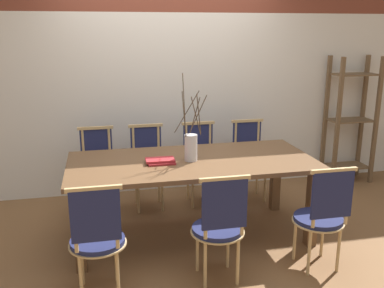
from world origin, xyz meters
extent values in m
plane|color=brown|center=(0.00, 0.00, 0.00)|extent=(16.00, 16.00, 0.00)
cube|color=silver|center=(0.00, 1.32, 1.05)|extent=(12.00, 0.06, 2.09)
cube|color=brown|center=(0.00, 0.00, 0.74)|extent=(2.23, 1.03, 0.04)
cube|color=brown|center=(-1.01, -0.41, 0.36)|extent=(0.09, 0.09, 0.72)
cube|color=brown|center=(1.01, -0.41, 0.36)|extent=(0.09, 0.09, 0.72)
cube|color=brown|center=(-1.01, 0.41, 0.36)|extent=(0.09, 0.09, 0.72)
cube|color=brown|center=(1.01, 0.41, 0.36)|extent=(0.09, 0.09, 0.72)
cylinder|color=#1E234C|center=(-0.87, -0.75, 0.42)|extent=(0.40, 0.40, 0.04)
cylinder|color=tan|center=(-0.87, -0.75, 0.40)|extent=(0.42, 0.42, 0.01)
cylinder|color=tan|center=(-1.00, -0.62, 0.20)|extent=(0.03, 0.03, 0.41)
cylinder|color=tan|center=(-0.74, -0.62, 0.20)|extent=(0.03, 0.03, 0.41)
cylinder|color=tan|center=(-1.00, -0.88, 0.20)|extent=(0.03, 0.03, 0.41)
cylinder|color=tan|center=(-0.74, -0.88, 0.20)|extent=(0.03, 0.03, 0.41)
cylinder|color=tan|center=(-1.01, -0.91, 0.67)|extent=(0.03, 0.03, 0.47)
cylinder|color=tan|center=(-0.73, -0.91, 0.67)|extent=(0.03, 0.03, 0.47)
cube|color=#1E234C|center=(-0.87, -0.92, 0.70)|extent=(0.34, 0.02, 0.37)
cube|color=tan|center=(-0.87, -0.91, 0.89)|extent=(0.38, 0.03, 0.03)
cylinder|color=#1E234C|center=(0.04, -0.75, 0.42)|extent=(0.40, 0.40, 0.04)
cylinder|color=tan|center=(0.04, -0.75, 0.40)|extent=(0.42, 0.42, 0.01)
cylinder|color=tan|center=(-0.09, -0.62, 0.20)|extent=(0.03, 0.03, 0.41)
cylinder|color=tan|center=(0.17, -0.62, 0.20)|extent=(0.03, 0.03, 0.41)
cylinder|color=tan|center=(-0.09, -0.88, 0.20)|extent=(0.03, 0.03, 0.41)
cylinder|color=tan|center=(0.17, -0.88, 0.20)|extent=(0.03, 0.03, 0.41)
cylinder|color=tan|center=(-0.10, -0.91, 0.67)|extent=(0.03, 0.03, 0.47)
cylinder|color=tan|center=(0.18, -0.91, 0.67)|extent=(0.03, 0.03, 0.47)
cube|color=#1E234C|center=(0.04, -0.92, 0.70)|extent=(0.34, 0.02, 0.37)
cube|color=tan|center=(0.04, -0.91, 0.89)|extent=(0.38, 0.03, 0.03)
cylinder|color=#1E234C|center=(0.89, -0.75, 0.42)|extent=(0.40, 0.40, 0.04)
cylinder|color=tan|center=(0.89, -0.75, 0.40)|extent=(0.42, 0.42, 0.01)
cylinder|color=tan|center=(0.76, -0.62, 0.20)|extent=(0.03, 0.03, 0.41)
cylinder|color=tan|center=(1.01, -0.62, 0.20)|extent=(0.03, 0.03, 0.41)
cylinder|color=tan|center=(0.76, -0.88, 0.20)|extent=(0.03, 0.03, 0.41)
cylinder|color=tan|center=(1.01, -0.88, 0.20)|extent=(0.03, 0.03, 0.41)
cylinder|color=tan|center=(0.75, -0.91, 0.67)|extent=(0.03, 0.03, 0.47)
cylinder|color=tan|center=(1.02, -0.91, 0.67)|extent=(0.03, 0.03, 0.47)
cube|color=#1E234C|center=(0.89, -0.92, 0.70)|extent=(0.34, 0.02, 0.37)
cube|color=tan|center=(0.89, -0.91, 0.89)|extent=(0.38, 0.03, 0.03)
cylinder|color=#1E234C|center=(-0.86, 0.75, 0.42)|extent=(0.40, 0.40, 0.04)
cylinder|color=tan|center=(-0.86, 0.75, 0.40)|extent=(0.42, 0.42, 0.01)
cylinder|color=tan|center=(-0.73, 0.62, 0.20)|extent=(0.03, 0.03, 0.41)
cylinder|color=tan|center=(-0.98, 0.62, 0.20)|extent=(0.03, 0.03, 0.41)
cylinder|color=tan|center=(-0.73, 0.88, 0.20)|extent=(0.03, 0.03, 0.41)
cylinder|color=tan|center=(-0.98, 0.88, 0.20)|extent=(0.03, 0.03, 0.41)
cylinder|color=tan|center=(-0.72, 0.91, 0.67)|extent=(0.03, 0.03, 0.47)
cylinder|color=tan|center=(-0.99, 0.91, 0.67)|extent=(0.03, 0.03, 0.47)
cube|color=#1E234C|center=(-0.86, 0.92, 0.70)|extent=(0.34, 0.02, 0.37)
cube|color=tan|center=(-0.86, 0.91, 0.89)|extent=(0.38, 0.03, 0.03)
cylinder|color=#1E234C|center=(-0.32, 0.75, 0.42)|extent=(0.40, 0.40, 0.04)
cylinder|color=tan|center=(-0.32, 0.75, 0.40)|extent=(0.42, 0.42, 0.01)
cylinder|color=tan|center=(-0.19, 0.62, 0.20)|extent=(0.03, 0.03, 0.41)
cylinder|color=tan|center=(-0.45, 0.62, 0.20)|extent=(0.03, 0.03, 0.41)
cylinder|color=tan|center=(-0.19, 0.88, 0.20)|extent=(0.03, 0.03, 0.41)
cylinder|color=tan|center=(-0.45, 0.88, 0.20)|extent=(0.03, 0.03, 0.41)
cylinder|color=tan|center=(-0.18, 0.91, 0.67)|extent=(0.03, 0.03, 0.47)
cylinder|color=tan|center=(-0.46, 0.91, 0.67)|extent=(0.03, 0.03, 0.47)
cube|color=#1E234C|center=(-0.32, 0.92, 0.70)|extent=(0.34, 0.02, 0.37)
cube|color=tan|center=(-0.32, 0.91, 0.89)|extent=(0.38, 0.03, 0.03)
cylinder|color=#1E234C|center=(0.27, 0.75, 0.42)|extent=(0.40, 0.40, 0.04)
cylinder|color=tan|center=(0.27, 0.75, 0.40)|extent=(0.42, 0.42, 0.01)
cylinder|color=tan|center=(0.40, 0.62, 0.20)|extent=(0.03, 0.03, 0.41)
cylinder|color=tan|center=(0.14, 0.62, 0.20)|extent=(0.03, 0.03, 0.41)
cylinder|color=tan|center=(0.40, 0.88, 0.20)|extent=(0.03, 0.03, 0.41)
cylinder|color=tan|center=(0.14, 0.88, 0.20)|extent=(0.03, 0.03, 0.41)
cylinder|color=tan|center=(0.41, 0.91, 0.67)|extent=(0.03, 0.03, 0.47)
cylinder|color=tan|center=(0.13, 0.91, 0.67)|extent=(0.03, 0.03, 0.47)
cube|color=#1E234C|center=(0.27, 0.92, 0.70)|extent=(0.34, 0.02, 0.37)
cube|color=tan|center=(0.27, 0.91, 0.89)|extent=(0.38, 0.03, 0.03)
cylinder|color=#1E234C|center=(0.85, 0.75, 0.42)|extent=(0.40, 0.40, 0.04)
cylinder|color=tan|center=(0.85, 0.75, 0.40)|extent=(0.42, 0.42, 0.01)
cylinder|color=tan|center=(0.98, 0.62, 0.20)|extent=(0.03, 0.03, 0.41)
cylinder|color=tan|center=(0.73, 0.62, 0.20)|extent=(0.03, 0.03, 0.41)
cylinder|color=tan|center=(0.98, 0.88, 0.20)|extent=(0.03, 0.03, 0.41)
cylinder|color=tan|center=(0.73, 0.88, 0.20)|extent=(0.03, 0.03, 0.41)
cylinder|color=tan|center=(0.99, 0.91, 0.67)|extent=(0.03, 0.03, 0.47)
cylinder|color=tan|center=(0.72, 0.91, 0.67)|extent=(0.03, 0.03, 0.47)
cube|color=#1E234C|center=(0.85, 0.92, 0.70)|extent=(0.34, 0.02, 0.37)
cube|color=tan|center=(0.85, 0.91, 0.89)|extent=(0.38, 0.03, 0.03)
cylinder|color=silver|center=(-0.01, -0.02, 0.88)|extent=(0.12, 0.12, 0.24)
cylinder|color=#473828|center=(0.05, -0.05, 1.19)|extent=(0.08, 0.14, 0.38)
cylinder|color=#473828|center=(-0.08, -0.02, 1.19)|extent=(0.01, 0.13, 0.39)
cylinder|color=#473828|center=(-0.07, -0.02, 1.27)|extent=(0.01, 0.13, 0.55)
cylinder|color=#473828|center=(-0.03, 0.10, 1.18)|extent=(0.24, 0.03, 0.38)
cylinder|color=#473828|center=(0.02, -0.07, 1.17)|extent=(0.11, 0.08, 0.36)
cylinder|color=#473828|center=(0.07, 0.04, 1.17)|extent=(0.12, 0.17, 0.36)
cylinder|color=#473828|center=(0.03, 0.02, 1.16)|extent=(0.08, 0.10, 0.34)
cube|color=maroon|center=(-0.29, -0.04, 0.76)|extent=(0.24, 0.18, 0.02)
cube|color=maroon|center=(-0.30, -0.03, 0.78)|extent=(0.26, 0.16, 0.02)
cube|color=brown|center=(2.02, 0.93, 0.80)|extent=(0.04, 0.04, 1.59)
cube|color=brown|center=(2.55, 0.93, 0.80)|extent=(0.04, 0.04, 1.59)
cube|color=brown|center=(2.02, 1.23, 0.80)|extent=(0.04, 0.04, 1.59)
cube|color=brown|center=(2.55, 1.23, 0.80)|extent=(0.04, 0.04, 1.59)
cube|color=brown|center=(2.28, 1.08, 0.19)|extent=(0.53, 0.30, 0.02)
cube|color=brown|center=(2.28, 1.08, 0.80)|extent=(0.53, 0.30, 0.02)
cube|color=brown|center=(2.28, 1.08, 1.37)|extent=(0.53, 0.30, 0.02)
camera|label=1|loc=(-0.80, -3.64, 1.92)|focal=40.00mm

